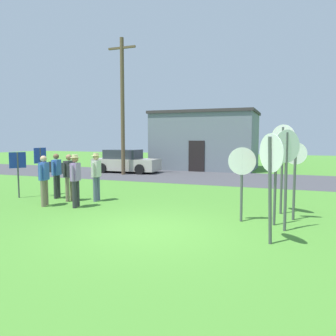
{
  "coord_description": "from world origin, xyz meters",
  "views": [
    {
      "loc": [
        3.36,
        -7.21,
        2.26
      ],
      "look_at": [
        -0.38,
        2.68,
        1.3
      ],
      "focal_mm": 35.04,
      "sensor_mm": 36.0,
      "label": 1
    }
  ],
  "objects_px": {
    "stop_sign_leaning_left": "(283,152)",
    "person_in_dark_shirt": "(96,174)",
    "parked_car_on_street": "(126,162)",
    "stop_sign_center_cluster": "(242,171)",
    "info_panel_middle": "(18,166)",
    "stop_sign_rear_left": "(286,162)",
    "stop_sign_far_back": "(275,171)",
    "person_on_left": "(69,174)",
    "info_panel_leftmost": "(40,163)",
    "stop_sign_leaning_right": "(295,169)",
    "stop_sign_tallest": "(271,168)",
    "person_with_sunhat": "(75,177)",
    "person_in_teal": "(44,178)",
    "utility_pole": "(123,104)",
    "person_holding_notes": "(56,172)"
  },
  "relations": [
    {
      "from": "stop_sign_leaning_left",
      "to": "person_in_dark_shirt",
      "type": "distance_m",
      "value": 6.36
    },
    {
      "from": "parked_car_on_street",
      "to": "stop_sign_leaning_left",
      "type": "height_order",
      "value": "stop_sign_leaning_left"
    },
    {
      "from": "stop_sign_center_cluster",
      "to": "info_panel_middle",
      "type": "height_order",
      "value": "stop_sign_center_cluster"
    },
    {
      "from": "stop_sign_rear_left",
      "to": "stop_sign_far_back",
      "type": "height_order",
      "value": "stop_sign_rear_left"
    },
    {
      "from": "person_on_left",
      "to": "info_panel_leftmost",
      "type": "relative_size",
      "value": 0.89
    },
    {
      "from": "stop_sign_far_back",
      "to": "stop_sign_leaning_right",
      "type": "bearing_deg",
      "value": 58.7
    },
    {
      "from": "stop_sign_tallest",
      "to": "person_with_sunhat",
      "type": "height_order",
      "value": "stop_sign_tallest"
    },
    {
      "from": "stop_sign_far_back",
      "to": "info_panel_leftmost",
      "type": "height_order",
      "value": "stop_sign_far_back"
    },
    {
      "from": "person_in_teal",
      "to": "stop_sign_far_back",
      "type": "bearing_deg",
      "value": 1.36
    },
    {
      "from": "stop_sign_leaning_right",
      "to": "stop_sign_leaning_left",
      "type": "height_order",
      "value": "stop_sign_leaning_left"
    },
    {
      "from": "utility_pole",
      "to": "person_in_teal",
      "type": "bearing_deg",
      "value": -77.3
    },
    {
      "from": "stop_sign_tallest",
      "to": "stop_sign_rear_left",
      "type": "distance_m",
      "value": 1.24
    },
    {
      "from": "parked_car_on_street",
      "to": "person_holding_notes",
      "type": "distance_m",
      "value": 9.54
    },
    {
      "from": "stop_sign_rear_left",
      "to": "person_in_teal",
      "type": "height_order",
      "value": "stop_sign_rear_left"
    },
    {
      "from": "stop_sign_leaning_left",
      "to": "info_panel_leftmost",
      "type": "bearing_deg",
      "value": -179.43
    },
    {
      "from": "stop_sign_rear_left",
      "to": "stop_sign_center_cluster",
      "type": "distance_m",
      "value": 1.32
    },
    {
      "from": "stop_sign_leaning_right",
      "to": "person_holding_notes",
      "type": "relative_size",
      "value": 1.27
    },
    {
      "from": "parked_car_on_street",
      "to": "info_panel_middle",
      "type": "relative_size",
      "value": 2.51
    },
    {
      "from": "stop_sign_leaning_right",
      "to": "info_panel_middle",
      "type": "bearing_deg",
      "value": -179.69
    },
    {
      "from": "person_in_dark_shirt",
      "to": "stop_sign_leaning_right",
      "type": "bearing_deg",
      "value": -3.7
    },
    {
      "from": "parked_car_on_street",
      "to": "stop_sign_far_back",
      "type": "distance_m",
      "value": 14.45
    },
    {
      "from": "person_in_dark_shirt",
      "to": "info_panel_leftmost",
      "type": "bearing_deg",
      "value": 176.95
    },
    {
      "from": "utility_pole",
      "to": "stop_sign_rear_left",
      "type": "height_order",
      "value": "utility_pole"
    },
    {
      "from": "stop_sign_center_cluster",
      "to": "info_panel_middle",
      "type": "xyz_separation_m",
      "value": [
        -8.45,
        0.59,
        -0.17
      ]
    },
    {
      "from": "stop_sign_far_back",
      "to": "stop_sign_leaning_left",
      "type": "distance_m",
      "value": 1.5
    },
    {
      "from": "stop_sign_tallest",
      "to": "person_on_left",
      "type": "relative_size",
      "value": 1.4
    },
    {
      "from": "utility_pole",
      "to": "parked_car_on_street",
      "type": "distance_m",
      "value": 3.89
    },
    {
      "from": "parked_car_on_street",
      "to": "stop_sign_far_back",
      "type": "bearing_deg",
      "value": -46.56
    },
    {
      "from": "person_on_left",
      "to": "info_panel_middle",
      "type": "xyz_separation_m",
      "value": [
        -2.24,
        -0.11,
        0.22
      ]
    },
    {
      "from": "stop_sign_rear_left",
      "to": "info_panel_middle",
      "type": "bearing_deg",
      "value": 173.0
    },
    {
      "from": "utility_pole",
      "to": "info_panel_leftmost",
      "type": "relative_size",
      "value": 4.39
    },
    {
      "from": "stop_sign_leaning_left",
      "to": "info_panel_middle",
      "type": "xyz_separation_m",
      "value": [
        -9.44,
        -0.71,
        -0.66
      ]
    },
    {
      "from": "stop_sign_tallest",
      "to": "info_panel_leftmost",
      "type": "xyz_separation_m",
      "value": [
        -8.78,
        3.0,
        -0.32
      ]
    },
    {
      "from": "person_holding_notes",
      "to": "info_panel_middle",
      "type": "distance_m",
      "value": 1.49
    },
    {
      "from": "stop_sign_tallest",
      "to": "stop_sign_center_cluster",
      "type": "distance_m",
      "value": 1.99
    },
    {
      "from": "stop_sign_leaning_left",
      "to": "person_on_left",
      "type": "relative_size",
      "value": 1.58
    },
    {
      "from": "stop_sign_center_cluster",
      "to": "stop_sign_leaning_left",
      "type": "distance_m",
      "value": 1.71
    },
    {
      "from": "utility_pole",
      "to": "parked_car_on_street",
      "type": "xyz_separation_m",
      "value": [
        -0.51,
        1.28,
        -3.64
      ]
    },
    {
      "from": "parked_car_on_street",
      "to": "utility_pole",
      "type": "bearing_deg",
      "value": -68.36
    },
    {
      "from": "stop_sign_tallest",
      "to": "stop_sign_far_back",
      "type": "height_order",
      "value": "stop_sign_tallest"
    },
    {
      "from": "utility_pole",
      "to": "person_in_dark_shirt",
      "type": "bearing_deg",
      "value": -67.93
    },
    {
      "from": "stop_sign_rear_left",
      "to": "person_holding_notes",
      "type": "height_order",
      "value": "stop_sign_rear_left"
    },
    {
      "from": "info_panel_middle",
      "to": "stop_sign_center_cluster",
      "type": "bearing_deg",
      "value": -3.99
    },
    {
      "from": "person_with_sunhat",
      "to": "info_panel_middle",
      "type": "distance_m",
      "value": 3.19
    },
    {
      "from": "stop_sign_leaning_right",
      "to": "person_in_dark_shirt",
      "type": "bearing_deg",
      "value": 176.3
    },
    {
      "from": "stop_sign_tallest",
      "to": "person_with_sunhat",
      "type": "distance_m",
      "value": 6.44
    },
    {
      "from": "stop_sign_tallest",
      "to": "person_in_teal",
      "type": "distance_m",
      "value": 7.46
    },
    {
      "from": "stop_sign_leaning_right",
      "to": "info_panel_leftmost",
      "type": "xyz_separation_m",
      "value": [
        -9.28,
        0.57,
        -0.12
      ]
    },
    {
      "from": "stop_sign_far_back",
      "to": "person_in_dark_shirt",
      "type": "distance_m",
      "value": 6.3
    },
    {
      "from": "person_with_sunhat",
      "to": "info_panel_leftmost",
      "type": "bearing_deg",
      "value": 152.91
    }
  ]
}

